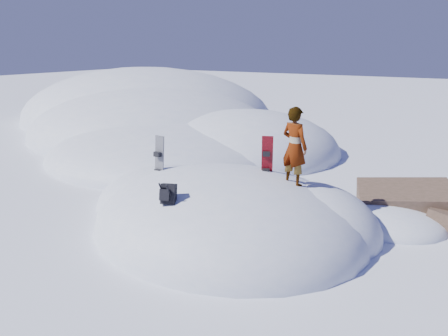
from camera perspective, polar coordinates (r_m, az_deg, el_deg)
The scene contains 9 objects.
ground at distance 11.03m, azimuth 0.38°, elevation -8.00°, with size 120.00×120.00×0.00m, color white.
snow_mound at distance 11.30m, azimuth 0.25°, elevation -7.40°, with size 8.00×6.00×3.00m.
snow_ridge at distance 24.63m, azimuth -8.80°, elevation 5.12°, with size 21.50×18.50×6.40m.
rock_outcrop at distance 12.58m, azimuth 22.63°, elevation -6.14°, with size 4.68×4.41×1.68m.
snowboard_red at distance 10.95m, azimuth 5.61°, elevation 0.49°, with size 0.33×0.28×1.50m.
snowboard_dark at distance 12.32m, azimuth -8.50°, elevation 0.42°, with size 0.33×0.24×1.67m.
backpack at distance 9.39m, azimuth -7.32°, elevation -3.37°, with size 0.40×0.45×0.52m.
gear_pile at distance 11.64m, azimuth -14.08°, elevation -6.56°, with size 0.94×0.84×0.25m.
person at distance 10.20m, azimuth 9.19°, elevation 2.75°, with size 0.68×0.45×1.87m, color slate.
Camera 1 is at (5.17, -8.68, 4.43)m, focal length 35.00 mm.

